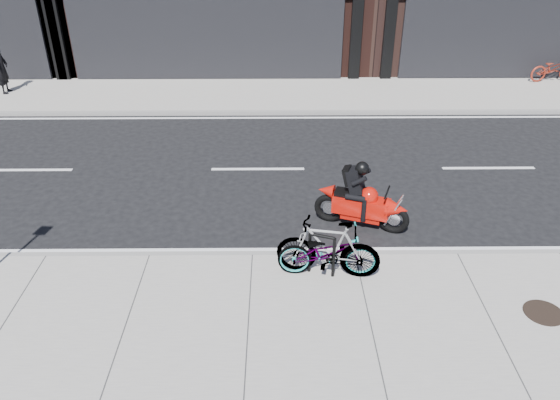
{
  "coord_description": "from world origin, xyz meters",
  "views": [
    {
      "loc": [
        0.46,
        -10.68,
        6.3
      ],
      "look_at": [
        0.54,
        -1.2,
        0.9
      ],
      "focal_mm": 35.0,
      "sensor_mm": 36.0,
      "label": 1
    }
  ],
  "objects_px": {
    "bicycle_far": "(553,68)",
    "manhole_cover": "(544,313)",
    "bike_rack": "(322,251)",
    "motorcycle": "(366,202)",
    "bicycle_front": "(328,252)",
    "bicycle_rear": "(328,248)",
    "pedestrian": "(2,69)"
  },
  "relations": [
    {
      "from": "bicycle_rear",
      "to": "bicycle_far",
      "type": "bearing_deg",
      "value": 152.03
    },
    {
      "from": "motorcycle",
      "to": "bicycle_rear",
      "type": "bearing_deg",
      "value": -97.63
    },
    {
      "from": "bicycle_far",
      "to": "pedestrian",
      "type": "bearing_deg",
      "value": 82.68
    },
    {
      "from": "motorcycle",
      "to": "manhole_cover",
      "type": "distance_m",
      "value": 3.93
    },
    {
      "from": "bicycle_front",
      "to": "manhole_cover",
      "type": "relative_size",
      "value": 2.75
    },
    {
      "from": "bicycle_front",
      "to": "motorcycle",
      "type": "distance_m",
      "value": 2.03
    },
    {
      "from": "manhole_cover",
      "to": "pedestrian",
      "type": "bearing_deg",
      "value": 140.1
    },
    {
      "from": "bicycle_far",
      "to": "manhole_cover",
      "type": "height_order",
      "value": "bicycle_far"
    },
    {
      "from": "bicycle_front",
      "to": "pedestrian",
      "type": "xyz_separation_m",
      "value": [
        -10.31,
        10.46,
        0.36
      ]
    },
    {
      "from": "bike_rack",
      "to": "bicycle_rear",
      "type": "relative_size",
      "value": 0.45
    },
    {
      "from": "bicycle_front",
      "to": "bicycle_rear",
      "type": "relative_size",
      "value": 0.96
    },
    {
      "from": "bike_rack",
      "to": "bicycle_rear",
      "type": "height_order",
      "value": "bicycle_rear"
    },
    {
      "from": "bicycle_rear",
      "to": "pedestrian",
      "type": "bearing_deg",
      "value": -124.7
    },
    {
      "from": "bicycle_front",
      "to": "bicycle_far",
      "type": "bearing_deg",
      "value": -36.24
    },
    {
      "from": "bicycle_front",
      "to": "pedestrian",
      "type": "height_order",
      "value": "pedestrian"
    },
    {
      "from": "motorcycle",
      "to": "manhole_cover",
      "type": "relative_size",
      "value": 2.99
    },
    {
      "from": "bicycle_rear",
      "to": "manhole_cover",
      "type": "height_order",
      "value": "bicycle_rear"
    },
    {
      "from": "bicycle_far",
      "to": "bicycle_front",
      "type": "bearing_deg",
      "value": 130.65
    },
    {
      "from": "bicycle_far",
      "to": "manhole_cover",
      "type": "relative_size",
      "value": 2.69
    },
    {
      "from": "bicycle_far",
      "to": "manhole_cover",
      "type": "distance_m",
      "value": 13.97
    },
    {
      "from": "bike_rack",
      "to": "motorcycle",
      "type": "distance_m",
      "value": 2.08
    },
    {
      "from": "bike_rack",
      "to": "motorcycle",
      "type": "xyz_separation_m",
      "value": [
        1.06,
        1.79,
        -0.01
      ]
    },
    {
      "from": "bicycle_rear",
      "to": "pedestrian",
      "type": "relative_size",
      "value": 1.13
    },
    {
      "from": "bicycle_front",
      "to": "bicycle_far",
      "type": "distance_m",
      "value": 14.86
    },
    {
      "from": "pedestrian",
      "to": "bicycle_front",
      "type": "bearing_deg",
      "value": -137.45
    },
    {
      "from": "motorcycle",
      "to": "pedestrian",
      "type": "xyz_separation_m",
      "value": [
        -11.26,
        8.67,
        0.34
      ]
    },
    {
      "from": "bike_rack",
      "to": "motorcycle",
      "type": "height_order",
      "value": "motorcycle"
    },
    {
      "from": "bicycle_rear",
      "to": "motorcycle",
      "type": "height_order",
      "value": "motorcycle"
    },
    {
      "from": "bicycle_front",
      "to": "bicycle_rear",
      "type": "distance_m",
      "value": 0.09
    },
    {
      "from": "bicycle_rear",
      "to": "motorcycle",
      "type": "distance_m",
      "value": 2.03
    },
    {
      "from": "manhole_cover",
      "to": "bike_rack",
      "type": "bearing_deg",
      "value": 162.95
    },
    {
      "from": "pedestrian",
      "to": "bicycle_rear",
      "type": "bearing_deg",
      "value": -137.44
    }
  ]
}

